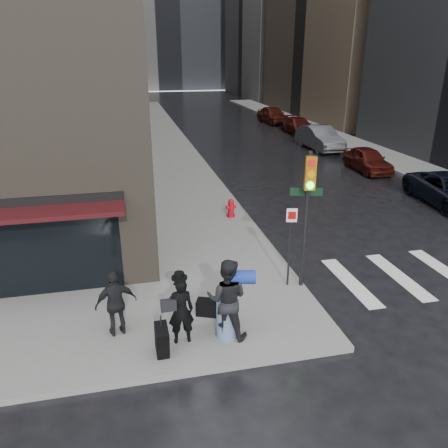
{
  "coord_description": "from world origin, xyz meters",
  "views": [
    {
      "loc": [
        -2.64,
        -9.26,
        6.3
      ],
      "look_at": [
        0.16,
        3.16,
        1.3
      ],
      "focal_mm": 35.0,
      "sensor_mm": 36.0,
      "label": 1
    }
  ],
  "objects_px": {
    "parked_car_1": "(368,160)",
    "parked_car_2": "(320,138)",
    "man_greycoat": "(116,303)",
    "man_jeans": "(227,299)",
    "parked_car_4": "(273,115)",
    "man_overcoat": "(177,316)",
    "fire_hydrant": "(231,209)",
    "traffic_light": "(306,203)",
    "parked_car_3": "(299,126)"
  },
  "relations": [
    {
      "from": "man_overcoat",
      "to": "traffic_light",
      "type": "height_order",
      "value": "traffic_light"
    },
    {
      "from": "man_jeans",
      "to": "man_greycoat",
      "type": "xyz_separation_m",
      "value": [
        -2.46,
        0.63,
        -0.16
      ]
    },
    {
      "from": "fire_hydrant",
      "to": "parked_car_4",
      "type": "height_order",
      "value": "parked_car_4"
    },
    {
      "from": "man_jeans",
      "to": "fire_hydrant",
      "type": "distance_m",
      "value": 7.96
    },
    {
      "from": "traffic_light",
      "to": "parked_car_1",
      "type": "distance_m",
      "value": 14.89
    },
    {
      "from": "man_jeans",
      "to": "parked_car_4",
      "type": "distance_m",
      "value": 34.34
    },
    {
      "from": "man_greycoat",
      "to": "parked_car_2",
      "type": "relative_size",
      "value": 0.34
    },
    {
      "from": "parked_car_1",
      "to": "parked_car_2",
      "type": "relative_size",
      "value": 0.8
    },
    {
      "from": "fire_hydrant",
      "to": "parked_car_2",
      "type": "relative_size",
      "value": 0.15
    },
    {
      "from": "man_jeans",
      "to": "parked_car_3",
      "type": "relative_size",
      "value": 0.43
    },
    {
      "from": "parked_car_4",
      "to": "parked_car_2",
      "type": "bearing_deg",
      "value": -97.91
    },
    {
      "from": "man_overcoat",
      "to": "parked_car_4",
      "type": "relative_size",
      "value": 0.39
    },
    {
      "from": "fire_hydrant",
      "to": "parked_car_3",
      "type": "relative_size",
      "value": 0.16
    },
    {
      "from": "parked_car_2",
      "to": "parked_car_4",
      "type": "relative_size",
      "value": 1.06
    },
    {
      "from": "man_jeans",
      "to": "parked_car_2",
      "type": "distance_m",
      "value": 22.77
    },
    {
      "from": "man_overcoat",
      "to": "man_greycoat",
      "type": "relative_size",
      "value": 1.1
    },
    {
      "from": "fire_hydrant",
      "to": "parked_car_2",
      "type": "xyz_separation_m",
      "value": [
        9.27,
        12.11,
        0.32
      ]
    },
    {
      "from": "traffic_light",
      "to": "parked_car_2",
      "type": "bearing_deg",
      "value": 78.21
    },
    {
      "from": "parked_car_3",
      "to": "man_jeans",
      "type": "bearing_deg",
      "value": -114.08
    },
    {
      "from": "man_greycoat",
      "to": "fire_hydrant",
      "type": "xyz_separation_m",
      "value": [
        4.42,
        7.06,
        -0.48
      ]
    },
    {
      "from": "parked_car_4",
      "to": "man_overcoat",
      "type": "bearing_deg",
      "value": -116.55
    },
    {
      "from": "man_overcoat",
      "to": "traffic_light",
      "type": "xyz_separation_m",
      "value": [
        3.7,
        1.86,
        1.73
      ]
    },
    {
      "from": "man_greycoat",
      "to": "parked_car_1",
      "type": "relative_size",
      "value": 0.42
    },
    {
      "from": "man_overcoat",
      "to": "man_jeans",
      "type": "height_order",
      "value": "man_jeans"
    },
    {
      "from": "man_overcoat",
      "to": "man_jeans",
      "type": "relative_size",
      "value": 0.92
    },
    {
      "from": "parked_car_1",
      "to": "parked_car_3",
      "type": "height_order",
      "value": "parked_car_1"
    },
    {
      "from": "man_overcoat",
      "to": "parked_car_3",
      "type": "height_order",
      "value": "man_overcoat"
    },
    {
      "from": "parked_car_3",
      "to": "parked_car_4",
      "type": "distance_m",
      "value": 6.19
    },
    {
      "from": "fire_hydrant",
      "to": "parked_car_3",
      "type": "distance_m",
      "value": 20.94
    },
    {
      "from": "man_overcoat",
      "to": "man_jeans",
      "type": "xyz_separation_m",
      "value": [
        1.15,
        0.08,
        0.23
      ]
    },
    {
      "from": "traffic_light",
      "to": "parked_car_4",
      "type": "relative_size",
      "value": 0.84
    },
    {
      "from": "man_greycoat",
      "to": "fire_hydrant",
      "type": "height_order",
      "value": "man_greycoat"
    },
    {
      "from": "man_jeans",
      "to": "traffic_light",
      "type": "distance_m",
      "value": 3.45
    },
    {
      "from": "traffic_light",
      "to": "fire_hydrant",
      "type": "xyz_separation_m",
      "value": [
        -0.59,
        5.91,
        -2.15
      ]
    },
    {
      "from": "parked_car_3",
      "to": "parked_car_4",
      "type": "bearing_deg",
      "value": 92.27
    },
    {
      "from": "man_overcoat",
      "to": "parked_car_1",
      "type": "relative_size",
      "value": 0.46
    },
    {
      "from": "man_overcoat",
      "to": "parked_car_3",
      "type": "relative_size",
      "value": 0.39
    },
    {
      "from": "man_greycoat",
      "to": "parked_car_4",
      "type": "height_order",
      "value": "man_greycoat"
    },
    {
      "from": "man_greycoat",
      "to": "parked_car_1",
      "type": "bearing_deg",
      "value": -149.84
    },
    {
      "from": "man_greycoat",
      "to": "man_jeans",
      "type": "bearing_deg",
      "value": 152.53
    },
    {
      "from": "man_jeans",
      "to": "fire_hydrant",
      "type": "bearing_deg",
      "value": -82.05
    },
    {
      "from": "fire_hydrant",
      "to": "parked_car_4",
      "type": "distance_m",
      "value": 26.47
    },
    {
      "from": "traffic_light",
      "to": "man_greycoat",
      "type": "bearing_deg",
      "value": -153.1
    },
    {
      "from": "parked_car_3",
      "to": "parked_car_2",
      "type": "bearing_deg",
      "value": -97.38
    },
    {
      "from": "parked_car_1",
      "to": "parked_car_3",
      "type": "xyz_separation_m",
      "value": [
        0.77,
        12.37,
        -0.01
      ]
    },
    {
      "from": "man_greycoat",
      "to": "traffic_light",
      "type": "distance_m",
      "value": 5.4
    },
    {
      "from": "man_jeans",
      "to": "parked_car_3",
      "type": "distance_m",
      "value": 28.69
    },
    {
      "from": "parked_car_4",
      "to": "fire_hydrant",
      "type": "bearing_deg",
      "value": -116.67
    },
    {
      "from": "man_jeans",
      "to": "parked_car_1",
      "type": "bearing_deg",
      "value": -107.6
    },
    {
      "from": "man_greycoat",
      "to": "parked_car_3",
      "type": "relative_size",
      "value": 0.36
    }
  ]
}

